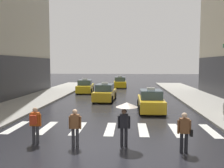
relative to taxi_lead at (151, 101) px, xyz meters
name	(u,v)px	position (x,y,z in m)	size (l,w,h in m)	color
ground_plane	(105,147)	(-2.69, -8.45, -0.72)	(160.00, 160.00, 0.00)	black
crosswalk_markings	(110,129)	(-2.69, -5.45, -0.72)	(11.30, 2.80, 0.01)	silver
taxi_lead	(151,101)	(0.00, 0.00, 0.00)	(1.94, 4.54, 1.80)	gold
taxi_second	(105,93)	(-4.03, 5.04, 0.00)	(2.11, 4.62, 1.80)	gold
taxi_third	(85,87)	(-7.18, 11.49, 0.00)	(2.13, 4.63, 1.80)	yellow
taxi_fourth	(120,83)	(-3.03, 18.59, 0.00)	(2.06, 4.60, 1.80)	yellow
pedestrian_with_umbrella	(126,112)	(-1.80, -8.25, 0.79)	(0.96, 0.96, 1.94)	black
pedestrian_with_backpack	(35,122)	(-5.86, -8.17, 0.25)	(0.55, 0.43, 1.65)	#333338
pedestrian_with_handbag	(184,130)	(0.56, -8.87, 0.21)	(0.60, 0.24, 1.65)	black
pedestrian_plain_coat	(75,126)	(-3.98, -8.46, 0.21)	(0.55, 0.24, 1.65)	#333338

